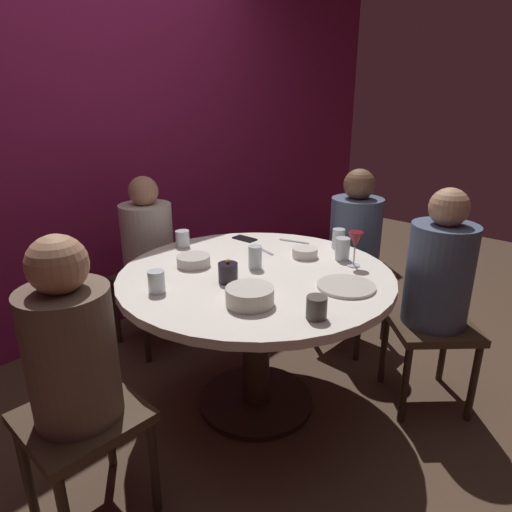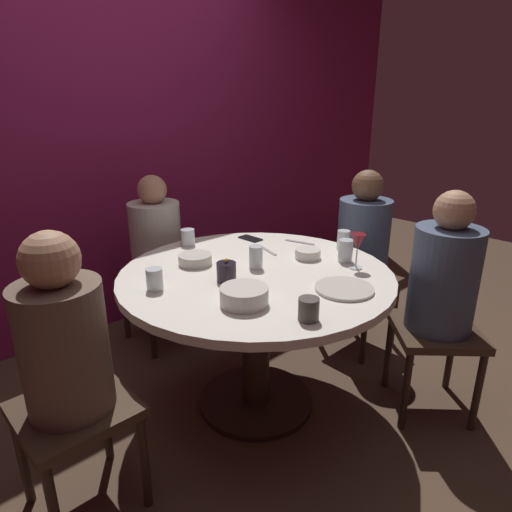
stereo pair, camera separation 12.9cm
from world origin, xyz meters
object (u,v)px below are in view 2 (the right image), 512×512
cup_far_edge (189,237)px  cup_beside_wine (343,240)px  bowl_small_white (195,259)px  cup_center_front (346,251)px  seated_diner_back (156,242)px  cell_phone (250,238)px  seated_diner_left (65,349)px  wine_glass (358,243)px  dining_table (256,302)px  candle_holder (226,272)px  cup_near_candle (309,309)px  seated_diner_front_right (443,282)px  dinner_plate (344,289)px  cup_by_right_diner (154,279)px  bowl_salad_center (308,254)px  cup_by_left_diner (256,257)px  seated_diner_right (363,241)px  bowl_serving_large (244,296)px

cup_far_edge → cup_beside_wine: (0.57, -0.65, 0.01)m
bowl_small_white → cup_center_front: bearing=-40.0°
seated_diner_back → cup_center_front: bearing=20.9°
cell_phone → cup_center_front: bearing=96.2°
seated_diner_left → wine_glass: (1.31, -0.30, 0.17)m
dining_table → candle_holder: (-0.18, 0.01, 0.20)m
bowl_small_white → cup_beside_wine: (0.73, -0.37, 0.03)m
cup_center_front → cup_beside_wine: (0.15, 0.12, -0.00)m
candle_holder → cup_near_candle: 0.50m
seated_diner_front_right → cup_center_front: seated_diner_front_right is taller
candle_holder → bowl_small_white: size_ratio=0.67×
dinner_plate → cup_by_right_diner: 0.82m
bowl_small_white → cup_far_edge: size_ratio=1.82×
seated_diner_front_right → cup_by_right_diner: 1.35m
seated_diner_back → bowl_small_white: seated_diner_back is taller
wine_glass → bowl_salad_center: (-0.06, 0.26, -0.10)m
bowl_small_white → cup_by_left_diner: 0.31m
wine_glass → cup_center_front: wine_glass is taller
cup_by_left_diner → cup_far_edge: cup_by_left_diner is taller
bowl_small_white → cup_by_left_diner: cup_by_left_diner is taller
seated_diner_right → cup_far_edge: seated_diner_right is taller
cup_near_candle → cup_center_front: (0.62, 0.29, 0.01)m
dinner_plate → cup_by_left_diner: 0.47m
dinner_plate → cup_near_candle: size_ratio=2.92×
dining_table → cup_by_right_diner: size_ratio=13.58×
seated_diner_left → cup_far_edge: 1.09m
seated_diner_right → cell_phone: seated_diner_right is taller
wine_glass → cup_by_right_diner: (-0.85, 0.45, -0.08)m
cell_phone → cup_center_front: size_ratio=1.22×
seated_diner_right → dinner_plate: size_ratio=4.46×
bowl_salad_center → bowl_small_white: bowl_small_white is taller
seated_diner_left → cup_far_edge: bearing=31.4°
dining_table → seated_diner_back: size_ratio=1.19×
bowl_serving_large → bowl_salad_center: (0.61, 0.18, -0.01)m
seated_diner_back → cup_near_candle: 1.43m
bowl_small_white → cup_by_right_diner: cup_by_right_diner is taller
cup_beside_wine → cup_far_edge: bearing=131.3°
cell_phone → cup_by_left_diner: (-0.30, -0.37, 0.05)m
cell_phone → cup_center_front: cup_center_front is taller
cell_phone → cup_far_edge: size_ratio=1.54×
bowl_serving_large → cup_near_candle: cup_near_candle is taller
seated_diner_left → dinner_plate: size_ratio=4.44×
dinner_plate → cup_center_front: bearing=35.9°
seated_diner_front_right → dining_table: bearing=0.0°
seated_diner_left → bowl_small_white: bearing=20.3°
wine_glass → cup_by_left_diner: bearing=136.7°
bowl_salad_center → cup_far_edge: cup_far_edge is taller
dinner_plate → cup_near_candle: cup_near_candle is taller
seated_diner_front_right → cup_beside_wine: seated_diner_front_right is taller
bowl_small_white → cup_by_right_diner: 0.34m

